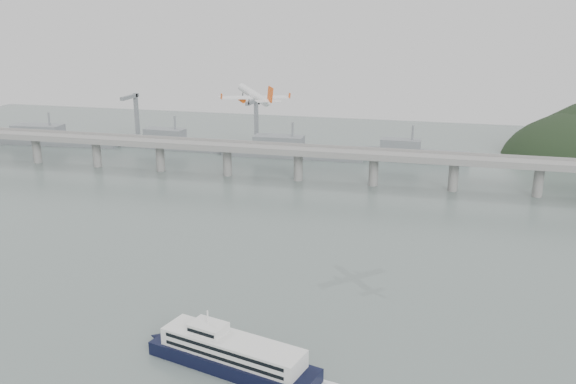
# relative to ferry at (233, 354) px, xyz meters

# --- Properties ---
(ground) EXTENTS (900.00, 900.00, 0.00)m
(ground) POSITION_rel_ferry_xyz_m (-1.59, 22.16, -4.84)
(ground) COLOR slate
(ground) RESTS_ON ground
(bridge) EXTENTS (800.00, 22.00, 23.90)m
(bridge) POSITION_rel_ferry_xyz_m (-2.74, 222.16, 12.81)
(bridge) COLOR gray
(bridge) RESTS_ON ground
(distant_fleet) EXTENTS (453.00, 60.90, 40.00)m
(distant_fleet) POSITION_rel_ferry_xyz_m (-156.95, 287.23, 1.38)
(distant_fleet) COLOR slate
(distant_fleet) RESTS_ON ground
(ferry) EXTENTS (93.01, 33.89, 17.83)m
(ferry) POSITION_rel_ferry_xyz_m (0.00, 0.00, 0.00)
(ferry) COLOR black
(ferry) RESTS_ON ground
(airliner) EXTENTS (29.66, 31.51, 10.44)m
(airliner) POSITION_rel_ferry_xyz_m (-24.86, 106.40, 67.02)
(airliner) COLOR white
(airliner) RESTS_ON ground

